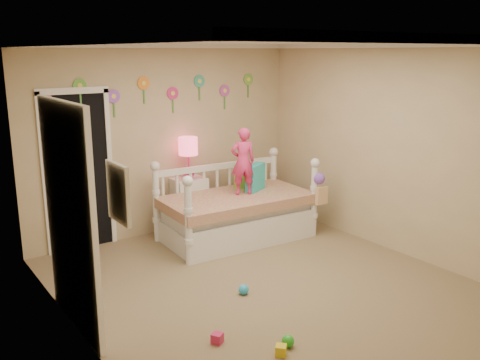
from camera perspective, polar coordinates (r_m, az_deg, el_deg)
floor at (r=5.91m, az=2.59°, el=-11.23°), size 4.00×4.50×0.01m
ceiling at (r=5.35m, az=2.90°, el=14.88°), size 4.00×4.50×0.01m
back_wall at (r=7.36m, az=-8.05°, el=4.30°), size 4.00×0.01×2.60m
left_wall at (r=4.58m, az=-17.51°, el=-2.02°), size 0.01×4.50×2.60m
right_wall at (r=6.87m, az=16.09°, el=3.21°), size 0.01×4.50×2.60m
crown_molding at (r=5.35m, az=2.90°, el=14.56°), size 4.00×4.50×0.06m
daybed at (r=7.10m, az=-0.42°, el=-2.12°), size 2.08×1.19×1.10m
pillow_turquoise at (r=7.27m, az=1.67°, el=0.28°), size 0.39×0.29×0.37m
pillow_lime at (r=7.44m, az=0.77°, el=0.44°), size 0.37×0.23×0.33m
child at (r=7.02m, az=0.33°, el=2.04°), size 0.39×0.32×0.91m
nightstand at (r=7.52m, az=-5.50°, el=-2.63°), size 0.46×0.35×0.76m
table_lamp at (r=7.35m, az=-5.64°, el=3.12°), size 0.27×0.27×0.59m
closet_doorway at (r=6.93m, az=-17.15°, el=0.99°), size 0.90×0.04×2.07m
flower_decals at (r=7.23m, az=-8.82°, el=9.22°), size 3.40×0.02×0.50m
mirror_closet at (r=4.93m, az=-17.93°, el=-3.95°), size 0.07×1.30×2.10m
wall_picture at (r=3.70m, az=-13.06°, el=-1.40°), size 0.05×0.34×0.42m
hanging_bag at (r=7.21m, az=8.64°, el=-1.04°), size 0.20×0.16×0.36m
toy_scatter at (r=5.06m, az=1.09°, el=-15.08°), size 1.06×1.44×0.11m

